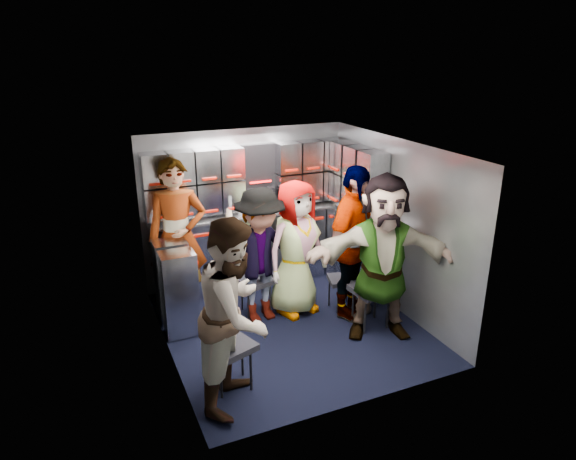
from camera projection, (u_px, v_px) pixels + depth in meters
name	position (u px, v px, depth m)	size (l,w,h in m)	color
floor	(291.00, 327.00, 6.01)	(3.00, 3.00, 0.00)	black
wall_back	(246.00, 206.00, 6.94)	(2.80, 0.04, 2.10)	gray
wall_left	(163.00, 264.00, 5.12)	(0.04, 3.00, 2.10)	gray
wall_right	(397.00, 226.00, 6.18)	(0.04, 3.00, 2.10)	gray
ceiling	(291.00, 149.00, 5.30)	(2.80, 3.00, 0.02)	silver
cart_bank_back	(252.00, 250.00, 6.95)	(2.68, 0.38, 0.99)	#8F959E
cart_bank_left	(176.00, 287.00, 5.87)	(0.38, 0.76, 0.99)	#8F959E
counter	(251.00, 213.00, 6.78)	(2.68, 0.42, 0.03)	silver
locker_bank_back	(249.00, 177.00, 6.67)	(2.68, 0.28, 0.82)	#8F959E
locker_bank_right	(357.00, 179.00, 6.58)	(0.28, 1.00, 0.82)	#8F959E
right_cabinet	(358.00, 253.00, 6.83)	(0.28, 1.20, 1.00)	#8F959E
coffee_niche	(260.00, 176.00, 6.79)	(0.46, 0.16, 0.84)	black
red_latch_strip	(257.00, 227.00, 6.65)	(2.60, 0.02, 0.03)	#910E03
jump_seat_near_left	(231.00, 349.00, 4.82)	(0.50, 0.48, 0.47)	black
jump_seat_mid_left	(256.00, 282.00, 6.22)	(0.45, 0.44, 0.45)	black
jump_seat_center	(290.00, 276.00, 6.41)	(0.47, 0.46, 0.43)	black
jump_seat_mid_right	(343.00, 281.00, 6.32)	(0.42, 0.41, 0.41)	black
jump_seat_near_right	(371.00, 292.00, 5.89)	(0.46, 0.44, 0.50)	black
attendant_standing	(178.00, 237.00, 6.11)	(0.69, 0.45, 1.90)	black
attendant_arc_a	(235.00, 313.00, 4.51)	(0.86, 0.67, 1.77)	black
attendant_arc_b	(260.00, 256.00, 5.92)	(1.05, 0.60, 1.62)	black
attendant_arc_c	(296.00, 248.00, 6.10)	(0.81, 0.53, 1.66)	black
attendant_arc_d	(352.00, 244.00, 5.98)	(1.09, 0.45, 1.85)	black
attendant_arc_e	(383.00, 258.00, 5.57)	(1.73, 0.55, 1.87)	black
bottle_left	(240.00, 205.00, 6.62)	(0.06, 0.06, 0.27)	white
bottle_mid	(230.00, 206.00, 6.57)	(0.07, 0.07, 0.27)	white
bottle_right	(303.00, 197.00, 6.96)	(0.07, 0.07, 0.26)	white
cup_left	(229.00, 212.00, 6.58)	(0.08, 0.08, 0.11)	tan
cup_right	(336.00, 199.00, 7.18)	(0.09, 0.09, 0.10)	tan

